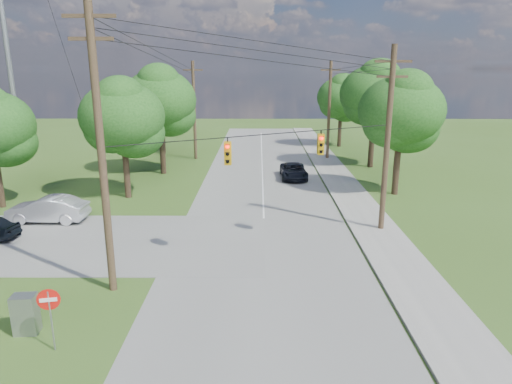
{
  "coord_description": "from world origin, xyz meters",
  "views": [
    {
      "loc": [
        1.69,
        -17.48,
        9.21
      ],
      "look_at": [
        1.54,
        5.0,
        3.12
      ],
      "focal_mm": 32.0,
      "sensor_mm": 36.0,
      "label": 1
    }
  ],
  "objects_px": {
    "pole_north_e": "(329,110)",
    "pole_north_w": "(194,110)",
    "car_cross_silver": "(47,209)",
    "do_not_enter_sign": "(49,306)",
    "pole_sw": "(101,147)",
    "car_main_north": "(294,171)",
    "pole_ne": "(388,138)",
    "control_cabinet": "(26,314)"
  },
  "relations": [
    {
      "from": "control_cabinet",
      "to": "do_not_enter_sign",
      "type": "xyz_separation_m",
      "value": [
        1.43,
        -1.04,
        0.92
      ]
    },
    {
      "from": "control_cabinet",
      "to": "car_main_north",
      "type": "bearing_deg",
      "value": 59.61
    },
    {
      "from": "pole_sw",
      "to": "car_main_north",
      "type": "xyz_separation_m",
      "value": [
        9.28,
        20.59,
        -5.55
      ]
    },
    {
      "from": "car_cross_silver",
      "to": "car_main_north",
      "type": "relative_size",
      "value": 1.04
    },
    {
      "from": "control_cabinet",
      "to": "do_not_enter_sign",
      "type": "height_order",
      "value": "do_not_enter_sign"
    },
    {
      "from": "pole_sw",
      "to": "pole_north_e",
      "type": "bearing_deg",
      "value": 65.48
    },
    {
      "from": "pole_sw",
      "to": "do_not_enter_sign",
      "type": "bearing_deg",
      "value": -98.07
    },
    {
      "from": "pole_north_w",
      "to": "pole_ne",
      "type": "bearing_deg",
      "value": -57.71
    },
    {
      "from": "pole_sw",
      "to": "pole_north_e",
      "type": "xyz_separation_m",
      "value": [
        13.5,
        29.6,
        -1.1
      ]
    },
    {
      "from": "pole_north_w",
      "to": "car_cross_silver",
      "type": "relative_size",
      "value": 2.07
    },
    {
      "from": "pole_ne",
      "to": "car_cross_silver",
      "type": "height_order",
      "value": "pole_ne"
    },
    {
      "from": "pole_north_w",
      "to": "car_cross_silver",
      "type": "xyz_separation_m",
      "value": [
        -6.38,
        -20.7,
        -4.3
      ]
    },
    {
      "from": "pole_sw",
      "to": "car_cross_silver",
      "type": "bearing_deg",
      "value": 127.29
    },
    {
      "from": "pole_north_e",
      "to": "control_cabinet",
      "type": "distance_m",
      "value": 36.71
    },
    {
      "from": "pole_ne",
      "to": "pole_north_w",
      "type": "height_order",
      "value": "pole_ne"
    },
    {
      "from": "pole_ne",
      "to": "pole_north_e",
      "type": "height_order",
      "value": "pole_ne"
    },
    {
      "from": "car_cross_silver",
      "to": "car_main_north",
      "type": "height_order",
      "value": "car_cross_silver"
    },
    {
      "from": "pole_sw",
      "to": "pole_north_e",
      "type": "distance_m",
      "value": 32.55
    },
    {
      "from": "car_cross_silver",
      "to": "do_not_enter_sign",
      "type": "xyz_separation_m",
      "value": [
        6.15,
        -13.3,
        0.83
      ]
    },
    {
      "from": "control_cabinet",
      "to": "pole_sw",
      "type": "bearing_deg",
      "value": 53.55
    },
    {
      "from": "car_cross_silver",
      "to": "control_cabinet",
      "type": "relative_size",
      "value": 3.28
    },
    {
      "from": "pole_sw",
      "to": "car_cross_silver",
      "type": "distance_m",
      "value": 12.42
    },
    {
      "from": "car_main_north",
      "to": "pole_north_w",
      "type": "bearing_deg",
      "value": 135.82
    },
    {
      "from": "car_main_north",
      "to": "do_not_enter_sign",
      "type": "relative_size",
      "value": 2.06
    },
    {
      "from": "pole_north_e",
      "to": "car_cross_silver",
      "type": "relative_size",
      "value": 2.07
    },
    {
      "from": "car_main_north",
      "to": "car_cross_silver",
      "type": "bearing_deg",
      "value": -145.19
    },
    {
      "from": "pole_sw",
      "to": "car_cross_silver",
      "type": "relative_size",
      "value": 2.48
    },
    {
      "from": "car_cross_silver",
      "to": "control_cabinet",
      "type": "distance_m",
      "value": 13.14
    },
    {
      "from": "pole_ne",
      "to": "control_cabinet",
      "type": "bearing_deg",
      "value": -144.82
    },
    {
      "from": "pole_north_w",
      "to": "pole_sw",
      "type": "bearing_deg",
      "value": -89.23
    },
    {
      "from": "pole_north_e",
      "to": "pole_north_w",
      "type": "bearing_deg",
      "value": 180.0
    },
    {
      "from": "pole_sw",
      "to": "pole_north_w",
      "type": "distance_m",
      "value": 29.62
    },
    {
      "from": "pole_north_w",
      "to": "control_cabinet",
      "type": "distance_m",
      "value": 33.3
    },
    {
      "from": "pole_north_e",
      "to": "do_not_enter_sign",
      "type": "relative_size",
      "value": 4.42
    },
    {
      "from": "pole_sw",
      "to": "pole_north_w",
      "type": "relative_size",
      "value": 1.2
    },
    {
      "from": "pole_ne",
      "to": "pole_north_w",
      "type": "distance_m",
      "value": 26.03
    },
    {
      "from": "pole_north_w",
      "to": "car_cross_silver",
      "type": "bearing_deg",
      "value": -107.12
    },
    {
      "from": "pole_ne",
      "to": "pole_north_w",
      "type": "relative_size",
      "value": 1.05
    },
    {
      "from": "pole_north_e",
      "to": "do_not_enter_sign",
      "type": "height_order",
      "value": "pole_north_e"
    },
    {
      "from": "pole_sw",
      "to": "control_cabinet",
      "type": "relative_size",
      "value": 8.13
    },
    {
      "from": "pole_sw",
      "to": "car_main_north",
      "type": "distance_m",
      "value": 23.25
    },
    {
      "from": "do_not_enter_sign",
      "to": "pole_north_w",
      "type": "bearing_deg",
      "value": 77.53
    }
  ]
}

